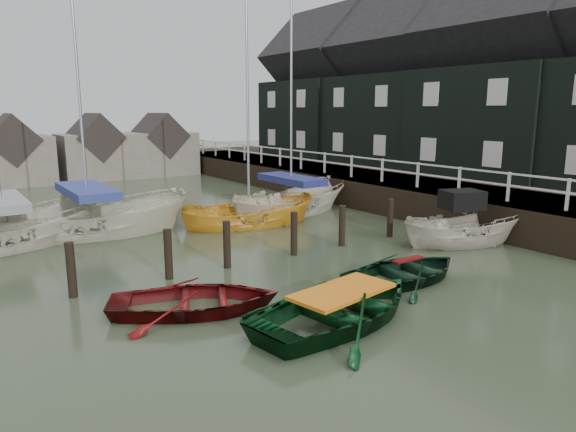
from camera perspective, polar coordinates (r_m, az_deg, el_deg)
ground at (r=13.52m, az=3.86°, el=-8.00°), size 120.00×120.00×0.00m
pier at (r=26.77m, az=6.53°, el=3.33°), size 3.04×32.00×2.70m
land_strip at (r=30.75m, az=14.31°, el=2.78°), size 14.00×38.00×1.50m
quay_houses at (r=29.56m, az=16.87°, el=13.36°), size 6.52×28.14×10.01m
mooring_pilings at (r=15.19m, az=-6.50°, el=-3.85°), size 13.72×0.22×1.80m
far_sheds at (r=37.11m, az=-20.91°, el=6.73°), size 14.00×4.08×4.39m
rowboat_red at (r=12.23m, az=-10.19°, el=-10.34°), size 4.69×4.15×0.80m
rowboat_green at (r=11.54m, az=5.99°, el=-11.58°), size 5.05×3.96×0.95m
rowboat_dkgreen at (r=14.47m, az=13.08°, el=-6.95°), size 3.85×2.78×0.79m
motorboat at (r=18.76m, az=18.94°, el=-2.74°), size 4.94×3.14×2.76m
sailboat_a at (r=19.83m, az=-28.85°, el=-2.89°), size 7.19×4.21×11.30m
sailboat_b at (r=20.50m, az=-21.12°, el=-1.78°), size 7.68×4.35×12.64m
sailboat_c at (r=20.79m, az=-4.32°, el=-0.97°), size 5.84×3.21×9.72m
sailboat_d at (r=23.19m, az=0.35°, el=0.51°), size 6.97×3.67×12.93m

